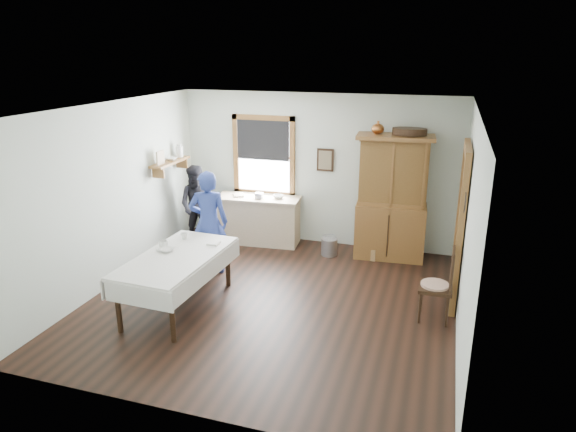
{
  "coord_description": "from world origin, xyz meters",
  "views": [
    {
      "loc": [
        2.18,
        -6.19,
        3.42
      ],
      "look_at": [
        0.14,
        0.3,
        1.19
      ],
      "focal_mm": 32.0,
      "sensor_mm": 36.0,
      "label": 1
    }
  ],
  "objects": [
    {
      "name": "dining_table",
      "position": [
        -1.18,
        -0.54,
        0.38
      ],
      "size": [
        1.08,
        1.94,
        0.76
      ],
      "primitive_type": "cube",
      "rotation": [
        0.0,
        0.0,
        -0.05
      ],
      "color": "silver",
      "rests_on": "room"
    },
    {
      "name": "table_bowl",
      "position": [
        -1.38,
        -0.44,
        0.78
      ],
      "size": [
        0.24,
        0.24,
        0.05
      ],
      "primitive_type": "imported",
      "rotation": [
        0.0,
        0.0,
        -0.16
      ],
      "color": "silver",
      "rests_on": "dining_table"
    },
    {
      "name": "window",
      "position": [
        -1.0,
        2.46,
        1.63
      ],
      "size": [
        1.18,
        0.07,
        1.48
      ],
      "color": "white",
      "rests_on": "room"
    },
    {
      "name": "shelf_bowl",
      "position": [
        -2.37,
        1.55,
        1.6
      ],
      "size": [
        0.22,
        0.22,
        0.05
      ],
      "primitive_type": "imported",
      "color": "silver",
      "rests_on": "wall_shelf"
    },
    {
      "name": "china_hutch",
      "position": [
        1.38,
        2.13,
        1.05
      ],
      "size": [
        1.27,
        0.68,
        2.1
      ],
      "primitive_type": "cube",
      "rotation": [
        0.0,
        0.0,
        0.08
      ],
      "color": "olive",
      "rests_on": "room"
    },
    {
      "name": "spindle_chair",
      "position": [
        2.2,
        0.16,
        0.5
      ],
      "size": [
        0.46,
        0.46,
        1.0
      ],
      "primitive_type": "cube",
      "rotation": [
        0.0,
        0.0,
        0.01
      ],
      "color": "black",
      "rests_on": "room"
    },
    {
      "name": "framed_picture",
      "position": [
        0.15,
        2.46,
        1.55
      ],
      "size": [
        0.3,
        0.04,
        0.4
      ],
      "primitive_type": "cube",
      "color": "black",
      "rests_on": "room"
    },
    {
      "name": "wall_shelf",
      "position": [
        -2.37,
        1.54,
        1.57
      ],
      "size": [
        0.24,
        1.0,
        0.44
      ],
      "color": "olive",
      "rests_on": "room"
    },
    {
      "name": "wicker_basket",
      "position": [
        1.05,
        1.98,
        0.1
      ],
      "size": [
        0.37,
        0.29,
        0.2
      ],
      "primitive_type": "cube",
      "rotation": [
        0.0,
        0.0,
        -0.17
      ],
      "color": "#AB7A4D",
      "rests_on": "room"
    },
    {
      "name": "doorway",
      "position": [
        2.46,
        0.85,
        1.16
      ],
      "size": [
        0.09,
        1.14,
        2.22
      ],
      "color": "#493F34",
      "rests_on": "room"
    },
    {
      "name": "counter_bowl",
      "position": [
        -0.62,
        2.16,
        0.9
      ],
      "size": [
        0.21,
        0.21,
        0.06
      ],
      "primitive_type": "imported",
      "rotation": [
        0.0,
        0.0,
        0.08
      ],
      "color": "silver",
      "rests_on": "work_counter"
    },
    {
      "name": "room",
      "position": [
        0.0,
        0.0,
        1.35
      ],
      "size": [
        5.01,
        5.01,
        2.7
      ],
      "color": "black",
      "rests_on": "ground"
    },
    {
      "name": "counter_book",
      "position": [
        -1.46,
        2.07,
        0.88
      ],
      "size": [
        0.24,
        0.26,
        0.02
      ],
      "primitive_type": "imported",
      "rotation": [
        0.0,
        0.0,
        0.45
      ],
      "color": "#72654C",
      "rests_on": "work_counter"
    },
    {
      "name": "table_cup_b",
      "position": [
        -1.38,
        0.07,
        0.8
      ],
      "size": [
        0.11,
        0.11,
        0.09
      ],
      "primitive_type": "imported",
      "rotation": [
        0.0,
        0.0,
        0.07
      ],
      "color": "silver",
      "rests_on": "dining_table"
    },
    {
      "name": "work_counter",
      "position": [
        -1.0,
        2.12,
        0.43
      ],
      "size": [
        1.55,
        0.69,
        0.87
      ],
      "primitive_type": "cube",
      "rotation": [
        0.0,
        0.0,
        0.08
      ],
      "color": "tan",
      "rests_on": "room"
    },
    {
      "name": "woman_blue",
      "position": [
        -1.27,
        0.66,
        0.77
      ],
      "size": [
        0.65,
        0.53,
        1.54
      ],
      "primitive_type": "imported",
      "rotation": [
        0.0,
        0.0,
        3.46
      ],
      "color": "navy",
      "rests_on": "room"
    },
    {
      "name": "figure_dark",
      "position": [
        -2.01,
        1.75,
        0.67
      ],
      "size": [
        0.71,
        0.59,
        1.35
      ],
      "primitive_type": "imported",
      "rotation": [
        0.0,
        0.0,
        0.12
      ],
      "color": "black",
      "rests_on": "room"
    },
    {
      "name": "table_cup_a",
      "position": [
        -1.49,
        -0.33,
        0.81
      ],
      "size": [
        0.14,
        0.14,
        0.1
      ],
      "primitive_type": "imported",
      "rotation": [
        0.0,
        0.0,
        -0.13
      ],
      "color": "silver",
      "rests_on": "dining_table"
    },
    {
      "name": "pail",
      "position": [
        0.39,
        1.91,
        0.15
      ],
      "size": [
        0.36,
        0.36,
        0.3
      ],
      "primitive_type": "cube",
      "rotation": [
        0.0,
        0.0,
        -0.37
      ],
      "color": "gray",
      "rests_on": "room"
    },
    {
      "name": "rug_beater",
      "position": [
        2.45,
        0.3,
        1.72
      ],
      "size": [
        0.01,
        0.27,
        0.27
      ],
      "primitive_type": "torus",
      "rotation": [
        0.0,
        1.57,
        0.0
      ],
      "color": "black",
      "rests_on": "room"
    }
  ]
}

